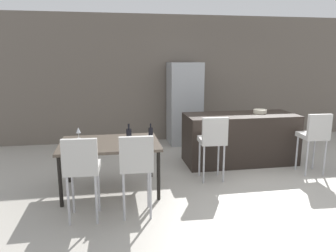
% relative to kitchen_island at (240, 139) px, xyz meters
% --- Properties ---
extents(ground_plane, '(10.00, 10.00, 0.00)m').
position_rel_kitchen_island_xyz_m(ground_plane, '(-0.20, -0.86, -0.46)').
color(ground_plane, '#ADA89E').
extents(back_wall, '(10.00, 0.12, 2.90)m').
position_rel_kitchen_island_xyz_m(back_wall, '(-0.20, 2.00, 0.99)').
color(back_wall, '#665B51').
rests_on(back_wall, ground_plane).
extents(kitchen_island, '(2.04, 0.84, 0.92)m').
position_rel_kitchen_island_xyz_m(kitchen_island, '(0.00, 0.00, 0.00)').
color(kitchen_island, black).
rests_on(kitchen_island, ground_plane).
extents(bar_chair_left, '(0.42, 0.42, 1.05)m').
position_rel_kitchen_island_xyz_m(bar_chair_left, '(-0.79, -0.80, 0.24)').
color(bar_chair_left, beige).
rests_on(bar_chair_left, ground_plane).
extents(bar_chair_middle, '(0.42, 0.42, 1.05)m').
position_rel_kitchen_island_xyz_m(bar_chair_middle, '(0.98, -0.80, 0.24)').
color(bar_chair_middle, beige).
rests_on(bar_chair_middle, ground_plane).
extents(dining_table, '(1.42, 0.99, 0.74)m').
position_rel_kitchen_island_xyz_m(dining_table, '(-2.39, -0.92, 0.22)').
color(dining_table, '#4C4238').
rests_on(dining_table, ground_plane).
extents(dining_chair_near, '(0.42, 0.42, 1.05)m').
position_rel_kitchen_island_xyz_m(dining_chair_near, '(-2.71, -1.77, 0.24)').
color(dining_chair_near, beige).
rests_on(dining_chair_near, ground_plane).
extents(dining_chair_far, '(0.41, 0.41, 1.05)m').
position_rel_kitchen_island_xyz_m(dining_chair_far, '(-2.07, -1.77, 0.24)').
color(dining_chair_far, beige).
rests_on(dining_chair_far, ground_plane).
extents(wine_bottle_inner, '(0.06, 0.06, 0.31)m').
position_rel_kitchen_island_xyz_m(wine_bottle_inner, '(-1.82, -1.18, 0.41)').
color(wine_bottle_inner, black).
rests_on(wine_bottle_inner, dining_table).
extents(wine_bottle_middle, '(0.07, 0.07, 0.32)m').
position_rel_kitchen_island_xyz_m(wine_bottle_middle, '(-2.12, -1.19, 0.41)').
color(wine_bottle_middle, black).
rests_on(wine_bottle_middle, dining_table).
extents(wine_glass_left, '(0.07, 0.07, 0.17)m').
position_rel_kitchen_island_xyz_m(wine_glass_left, '(-2.85, -0.60, 0.40)').
color(wine_glass_left, silver).
rests_on(wine_glass_left, dining_table).
extents(refrigerator, '(0.72, 0.68, 1.84)m').
position_rel_kitchen_island_xyz_m(refrigerator, '(-0.71, 1.56, 0.46)').
color(refrigerator, '#939699').
rests_on(refrigerator, ground_plane).
extents(fruit_bowl, '(0.25, 0.25, 0.07)m').
position_rel_kitchen_island_xyz_m(fruit_bowl, '(0.40, 0.05, 0.50)').
color(fruit_bowl, beige).
rests_on(fruit_bowl, kitchen_island).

